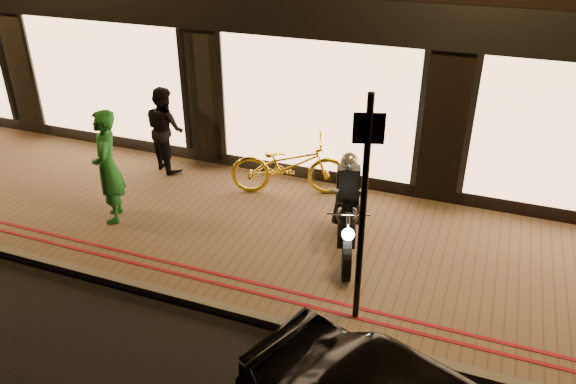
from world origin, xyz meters
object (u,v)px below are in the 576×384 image
object	(u,v)px
motorcycle	(347,216)
person_green	(108,167)
sign_post	(363,203)
bicycle_gold	(289,165)

from	to	relation	value
motorcycle	person_green	xyz separation A→B (m)	(-3.88, -0.45, 0.34)
motorcycle	sign_post	bearing A→B (deg)	-85.60
motorcycle	sign_post	size ratio (longest dim) A/B	0.63
sign_post	person_green	bearing A→B (deg)	167.58
bicycle_gold	person_green	bearing A→B (deg)	109.68
motorcycle	bicycle_gold	bearing A→B (deg)	118.63
motorcycle	person_green	bearing A→B (deg)	169.98
motorcycle	sign_post	world-z (taller)	sign_post
sign_post	bicycle_gold	distance (m)	3.71
sign_post	bicycle_gold	xyz separation A→B (m)	(-2.03, 2.90, -1.13)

